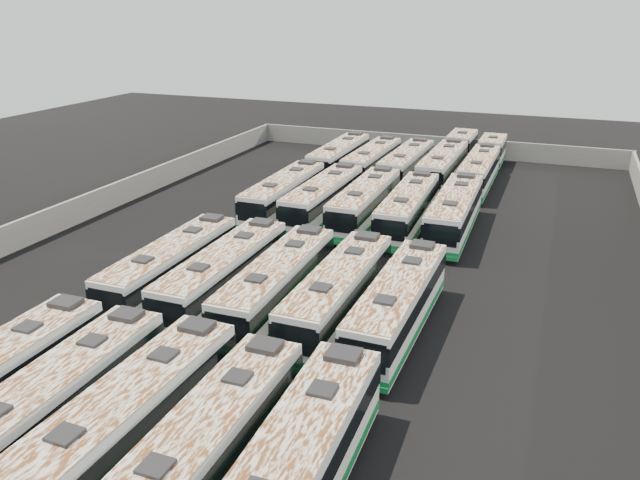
{
  "coord_description": "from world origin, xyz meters",
  "views": [
    {
      "loc": [
        14.64,
        -39.0,
        17.29
      ],
      "look_at": [
        -0.35,
        -0.5,
        1.6
      ],
      "focal_mm": 35.0,
      "sensor_mm": 36.0,
      "label": 1
    }
  ],
  "objects_px": {
    "bus_front_center": "(124,425)",
    "bus_midfront_far_left": "(171,266)",
    "bus_midback_far_right": "(454,212)",
    "bus_back_right": "(449,160)",
    "bus_front_far_right": "(295,472)",
    "bus_back_far_right": "(483,164)",
    "bus_midfront_right": "(338,293)",
    "bus_front_left": "(53,404)",
    "bus_back_far_left": "(339,158)",
    "bus_back_center": "(407,165)",
    "bus_midfront_center": "(277,284)",
    "bus_midback_center": "(365,203)",
    "bus_midback_far_left": "(284,194)",
    "bus_midback_right": "(408,209)",
    "bus_back_left": "(372,162)",
    "bus_midback_left": "(323,198)",
    "bus_front_right": "(204,452)",
    "bus_midfront_far_right": "(398,305)",
    "bus_midfront_left": "(224,274)"
  },
  "relations": [
    {
      "from": "bus_midback_far_left",
      "to": "bus_midback_left",
      "type": "distance_m",
      "value": 3.6
    },
    {
      "from": "bus_front_far_right",
      "to": "bus_back_far_right",
      "type": "relative_size",
      "value": 0.68
    },
    {
      "from": "bus_back_right",
      "to": "bus_back_far_right",
      "type": "distance_m",
      "value": 3.61
    },
    {
      "from": "bus_midback_far_right",
      "to": "bus_back_far_right",
      "type": "xyz_separation_m",
      "value": [
        -0.05,
        17.46,
        -0.09
      ]
    },
    {
      "from": "bus_front_left",
      "to": "bus_midfront_far_left",
      "type": "bearing_deg",
      "value": 103.59
    },
    {
      "from": "bus_midback_center",
      "to": "bus_back_center",
      "type": "distance_m",
      "value": 14.02
    },
    {
      "from": "bus_midfront_left",
      "to": "bus_midback_left",
      "type": "xyz_separation_m",
      "value": [
        0.01,
        16.91,
        0.02
      ]
    },
    {
      "from": "bus_front_far_right",
      "to": "bus_midback_far_left",
      "type": "relative_size",
      "value": 1.02
    },
    {
      "from": "bus_front_right",
      "to": "bus_midback_center",
      "type": "relative_size",
      "value": 0.99
    },
    {
      "from": "bus_back_far_right",
      "to": "bus_midfront_far_right",
      "type": "bearing_deg",
      "value": -89.92
    },
    {
      "from": "bus_midfront_left",
      "to": "bus_midfront_center",
      "type": "bearing_deg",
      "value": -3.09
    },
    {
      "from": "bus_back_far_left",
      "to": "bus_back_right",
      "type": "bearing_deg",
      "value": 17.23
    },
    {
      "from": "bus_front_right",
      "to": "bus_front_far_right",
      "type": "relative_size",
      "value": 0.96
    },
    {
      "from": "bus_front_left",
      "to": "bus_back_left",
      "type": "relative_size",
      "value": 1.0
    },
    {
      "from": "bus_front_right",
      "to": "bus_midfront_center",
      "type": "relative_size",
      "value": 0.99
    },
    {
      "from": "bus_front_far_right",
      "to": "bus_midback_far_right",
      "type": "relative_size",
      "value": 1.0
    },
    {
      "from": "bus_front_left",
      "to": "bus_front_center",
      "type": "distance_m",
      "value": 3.64
    },
    {
      "from": "bus_back_far_left",
      "to": "bus_back_far_right",
      "type": "height_order",
      "value": "bus_back_far_left"
    },
    {
      "from": "bus_midback_far_left",
      "to": "bus_midback_center",
      "type": "distance_m",
      "value": 7.26
    },
    {
      "from": "bus_front_right",
      "to": "bus_midfront_far_right",
      "type": "distance_m",
      "value": 14.76
    },
    {
      "from": "bus_midfront_far_right",
      "to": "bus_back_right",
      "type": "relative_size",
      "value": 0.63
    },
    {
      "from": "bus_midfront_right",
      "to": "bus_midback_right",
      "type": "relative_size",
      "value": 1.0
    },
    {
      "from": "bus_front_right",
      "to": "bus_midfront_center",
      "type": "height_order",
      "value": "bus_midfront_center"
    },
    {
      "from": "bus_front_left",
      "to": "bus_midback_center",
      "type": "distance_m",
      "value": 31.44
    },
    {
      "from": "bus_front_center",
      "to": "bus_back_far_left",
      "type": "xyz_separation_m",
      "value": [
        -7.31,
        45.61,
        -0.0
      ]
    },
    {
      "from": "bus_front_far_right",
      "to": "bus_midfront_left",
      "type": "distance_m",
      "value": 18.0
    },
    {
      "from": "bus_midfront_far_left",
      "to": "bus_midfront_left",
      "type": "bearing_deg",
      "value": 1.19
    },
    {
      "from": "bus_front_center",
      "to": "bus_midback_far_right",
      "type": "bearing_deg",
      "value": 77.87
    },
    {
      "from": "bus_midfront_center",
      "to": "bus_back_far_right",
      "type": "relative_size",
      "value": 0.66
    },
    {
      "from": "bus_midfront_center",
      "to": "bus_midback_far_right",
      "type": "relative_size",
      "value": 0.97
    },
    {
      "from": "bus_midfront_center",
      "to": "bus_midfront_far_left",
      "type": "bearing_deg",
      "value": 178.29
    },
    {
      "from": "bus_front_center",
      "to": "bus_midback_right",
      "type": "relative_size",
      "value": 1.02
    },
    {
      "from": "bus_midfront_right",
      "to": "bus_midback_far_left",
      "type": "xyz_separation_m",
      "value": [
        -11.01,
        16.79,
        0.01
      ]
    },
    {
      "from": "bus_midback_far_right",
      "to": "bus_back_right",
      "type": "height_order",
      "value": "bus_midback_far_right"
    },
    {
      "from": "bus_midback_right",
      "to": "bus_back_far_left",
      "type": "xyz_separation_m",
      "value": [
        -11.06,
        14.55,
        0.03
      ]
    },
    {
      "from": "bus_midback_far_right",
      "to": "bus_midback_far_left",
      "type": "bearing_deg",
      "value": 179.85
    },
    {
      "from": "bus_midback_right",
      "to": "bus_back_right",
      "type": "height_order",
      "value": "bus_back_right"
    },
    {
      "from": "bus_midfront_right",
      "to": "bus_midback_far_right",
      "type": "distance_m",
      "value": 17.38
    },
    {
      "from": "bus_midback_center",
      "to": "bus_midback_far_left",
      "type": "bearing_deg",
      "value": -178.76
    },
    {
      "from": "bus_front_left",
      "to": "bus_midfront_center",
      "type": "distance_m",
      "value": 14.5
    },
    {
      "from": "bus_midback_far_right",
      "to": "bus_back_center",
      "type": "height_order",
      "value": "bus_midback_far_right"
    },
    {
      "from": "bus_midback_left",
      "to": "bus_back_far_right",
      "type": "relative_size",
      "value": 0.67
    },
    {
      "from": "bus_midfront_right",
      "to": "bus_back_far_right",
      "type": "relative_size",
      "value": 0.66
    },
    {
      "from": "bus_midback_center",
      "to": "bus_midback_left",
      "type": "bearing_deg",
      "value": -178.7
    },
    {
      "from": "bus_front_center",
      "to": "bus_midfront_far_left",
      "type": "bearing_deg",
      "value": 118.58
    },
    {
      "from": "bus_front_left",
      "to": "bus_front_far_right",
      "type": "height_order",
      "value": "bus_front_far_right"
    },
    {
      "from": "bus_front_right",
      "to": "bus_front_far_right",
      "type": "distance_m",
      "value": 3.61
    },
    {
      "from": "bus_midfront_left",
      "to": "bus_midback_center",
      "type": "bearing_deg",
      "value": 77.55
    },
    {
      "from": "bus_front_left",
      "to": "bus_midback_far_left",
      "type": "xyz_separation_m",
      "value": [
        -3.58,
        31.02,
        0.04
      ]
    },
    {
      "from": "bus_back_center",
      "to": "bus_back_far_right",
      "type": "bearing_deg",
      "value": 26.73
    }
  ]
}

